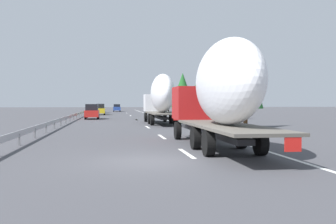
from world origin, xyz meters
name	(u,v)px	position (x,y,z in m)	size (l,w,h in m)	color
ground_plane	(121,118)	(40.00, 0.00, 0.00)	(260.00, 260.00, 0.00)	#424247
lane_stripe_0	(186,153)	(2.00, -1.80, 0.00)	(3.20, 0.20, 0.01)	white
lane_stripe_1	(162,137)	(10.09, -1.80, 0.00)	(3.20, 0.20, 0.01)	white
lane_stripe_2	(148,127)	(19.81, -1.80, 0.00)	(3.20, 0.20, 0.01)	white
lane_stripe_3	(137,120)	(34.44, -1.80, 0.00)	(3.20, 0.20, 0.01)	white
lane_stripe_4	(137,120)	(34.50, -1.80, 0.00)	(3.20, 0.20, 0.01)	white
lane_stripe_5	(130,116)	(50.16, -1.80, 0.00)	(3.20, 0.20, 0.01)	white
lane_stripe_6	(127,113)	(65.62, -1.80, 0.00)	(3.20, 0.20, 0.01)	white
edge_line_right	(156,117)	(45.00, -5.50, 0.00)	(110.00, 0.20, 0.01)	white
truck_lead	(161,97)	(24.43, -3.60, 2.75)	(12.83, 2.55, 4.97)	silver
truck_trailing	(220,90)	(3.16, -3.60, 2.74)	(13.60, 2.55, 4.93)	#B21919
car_blue_sedan	(117,108)	(79.02, 0.02, 0.91)	(4.55, 1.72, 1.79)	#28479E
car_red_compact	(92,112)	(37.48, 3.86, 0.98)	(4.63, 1.79, 1.98)	red
car_yellow_coupe	(100,110)	(55.06, 3.38, 0.94)	(4.69, 1.88, 1.87)	gold
car_white_van	(100,108)	(67.29, 3.57, 0.96)	(4.69, 1.73, 1.93)	white
road_sign	(166,102)	(42.45, -6.70, 2.29)	(0.10, 0.90, 3.32)	gray
tree_0	(205,89)	(34.11, -10.59, 3.87)	(3.40, 3.40, 6.03)	#472D19
tree_1	(168,95)	(77.47, -12.25, 3.92)	(3.95, 3.95, 6.62)	#472D19
tree_2	(183,90)	(46.14, -9.87, 4.15)	(3.87, 3.87, 6.87)	#472D19
tree_3	(226,89)	(33.99, -13.31, 3.89)	(3.04, 3.04, 6.56)	#472D19
tree_4	(246,75)	(17.97, -10.15, 4.60)	(3.04, 3.04, 7.56)	#472D19
tree_5	(201,85)	(36.13, -10.42, 4.50)	(2.76, 2.76, 7.31)	#472D19
guardrail_median	(79,114)	(43.00, 6.00, 0.58)	(94.00, 0.10, 0.76)	#9EA0A5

